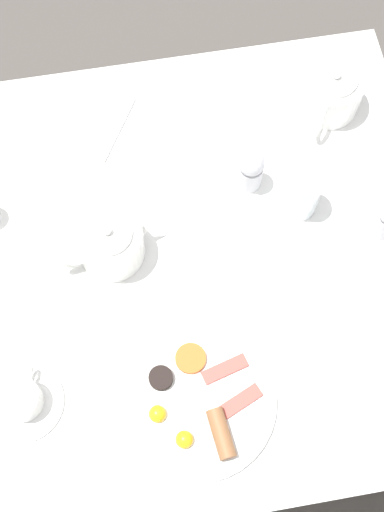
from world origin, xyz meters
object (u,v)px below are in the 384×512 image
object	(u,v)px
breakfast_plate	(196,403)
pepper_grinder	(251,169)
teacup_with_saucer_left	(22,400)
water_glass_tall	(303,193)
fork_by_plate	(247,260)
teapot_far	(331,93)
napkin_folded	(96,122)
teapot_near	(110,243)

from	to	relation	value
breakfast_plate	pepper_grinder	distance (m)	0.47
breakfast_plate	teacup_with_saucer_left	world-z (taller)	teacup_with_saucer_left
water_glass_tall	fork_by_plate	size ratio (longest dim) A/B	0.84
teacup_with_saucer_left	pepper_grinder	xyz separation A→B (m)	(-0.37, 0.49, 0.03)
teapot_far	fork_by_plate	distance (m)	0.41
teapot_far	water_glass_tall	world-z (taller)	same
napkin_folded	pepper_grinder	bearing A→B (deg)	56.12
breakfast_plate	fork_by_plate	bearing A→B (deg)	150.43
teapot_far	water_glass_tall	xyz separation A→B (m)	(0.23, -0.11, 0.01)
breakfast_plate	fork_by_plate	world-z (taller)	breakfast_plate
breakfast_plate	teapot_far	bearing A→B (deg)	146.33
teapot_far	breakfast_plate	bearing A→B (deg)	176.89
napkin_folded	fork_by_plate	size ratio (longest dim) A/B	1.44
teapot_far	teacup_with_saucer_left	world-z (taller)	teapot_far
water_glass_tall	napkin_folded	distance (m)	0.47
breakfast_plate	teacup_with_saucer_left	distance (m)	0.31
teacup_with_saucer_left	napkin_folded	size ratio (longest dim) A/B	0.73
teapot_near	fork_by_plate	distance (m)	0.27
pepper_grinder	teapot_far	bearing A→B (deg)	127.07
water_glass_tall	fork_by_plate	world-z (taller)	water_glass_tall
teapot_near	napkin_folded	world-z (taller)	teapot_near
teacup_with_saucer_left	pepper_grinder	distance (m)	0.62
teacup_with_saucer_left	water_glass_tall	size ratio (longest dim) A/B	1.24
pepper_grinder	napkin_folded	world-z (taller)	pepper_grinder
breakfast_plate	teapot_near	size ratio (longest dim) A/B	1.40
breakfast_plate	teapot_far	size ratio (longest dim) A/B	1.54
teapot_far	pepper_grinder	world-z (taller)	teapot_far
breakfast_plate	teapot_near	distance (m)	0.34
fork_by_plate	teapot_near	bearing A→B (deg)	-103.36
napkin_folded	water_glass_tall	bearing A→B (deg)	55.08
teapot_near	fork_by_plate	xyz separation A→B (m)	(0.06, 0.26, -0.05)
fork_by_plate	napkin_folded	bearing A→B (deg)	-145.11
napkin_folded	teacup_with_saucer_left	bearing A→B (deg)	-19.45
breakfast_plate	teacup_with_saucer_left	size ratio (longest dim) A/B	1.99
teapot_far	pepper_grinder	distance (m)	0.26
teapot_near	napkin_folded	bearing A→B (deg)	74.47
teapot_far	napkin_folded	size ratio (longest dim) A/B	0.94
water_glass_tall	teacup_with_saucer_left	bearing A→B (deg)	-62.55
breakfast_plate	fork_by_plate	distance (m)	0.30
pepper_grinder	fork_by_plate	distance (m)	0.18
teapot_near	teapot_far	bearing A→B (deg)	13.05
teapot_far	teacup_with_saucer_left	bearing A→B (deg)	157.68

